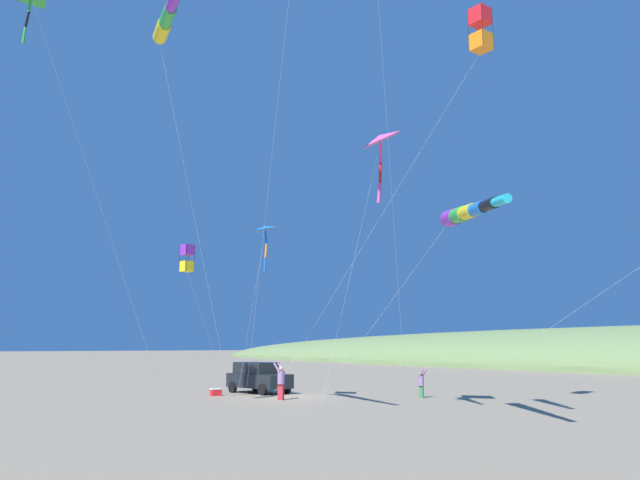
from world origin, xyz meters
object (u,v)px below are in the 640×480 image
at_px(person_adult_flyer, 281,380).
at_px(kite_delta_white_trailing, 265,230).
at_px(person_child_green_jacket, 421,382).
at_px(kite_delta_small_distant, 379,141).
at_px(kite_box_yellow_midlevel, 187,258).
at_px(kite_box_green_low_center, 480,30).
at_px(kite_windsock_teal_far_right, 466,213).
at_px(parked_car, 258,377).
at_px(kite_windsock_purple_drifting, 169,12).
at_px(cooler_box, 216,392).

distance_m(person_adult_flyer, kite_delta_white_trailing, 8.11).
bearing_deg(person_child_green_jacket, kite_delta_small_distant, 37.10).
distance_m(kite_box_yellow_midlevel, kite_box_green_low_center, 18.02).
xyz_separation_m(kite_windsock_teal_far_right, kite_delta_small_distant, (0.43, -4.76, 4.19)).
relative_size(person_child_green_jacket, kite_windsock_teal_far_right, 0.10).
xyz_separation_m(parked_car, kite_windsock_purple_drifting, (10.47, 11.49, 15.64)).
height_order(cooler_box, person_adult_flyer, person_adult_flyer).
xyz_separation_m(cooler_box, kite_delta_white_trailing, (-0.34, 5.12, 8.83)).
bearing_deg(person_adult_flyer, kite_delta_small_distant, 92.26).
xyz_separation_m(parked_car, kite_windsock_teal_far_right, (0.56, 18.19, 7.05)).
relative_size(person_child_green_jacket, kite_box_green_low_center, 0.08).
bearing_deg(kite_box_green_low_center, kite_windsock_teal_far_right, 28.66).
distance_m(cooler_box, kite_windsock_purple_drifting, 21.06).
xyz_separation_m(parked_car, cooler_box, (3.04, 0.53, -0.74)).
bearing_deg(cooler_box, person_child_green_jacket, 139.54).
bearing_deg(kite_windsock_purple_drifting, parked_car, -132.35).
bearing_deg(kite_delta_small_distant, kite_windsock_purple_drifting, -11.60).
xyz_separation_m(person_adult_flyer, kite_box_green_low_center, (-4.17, 11.22, 16.44)).
bearing_deg(person_child_green_jacket, parked_car, -54.03).
relative_size(parked_car, kite_delta_white_trailing, 0.49).
bearing_deg(parked_car, kite_box_yellow_midlevel, 36.95).
distance_m(parked_car, kite_delta_white_trailing, 10.23).
bearing_deg(kite_box_green_low_center, kite_windsock_purple_drifting, -19.94).
height_order(cooler_box, kite_box_yellow_midlevel, kite_box_yellow_midlevel).
xyz_separation_m(person_adult_flyer, kite_delta_white_trailing, (1.39, 0.55, 7.97)).
height_order(cooler_box, kite_box_green_low_center, kite_box_green_low_center).
distance_m(cooler_box, kite_delta_small_distant, 17.73).
bearing_deg(person_child_green_jacket, kite_windsock_teal_far_right, 56.95).
xyz_separation_m(kite_windsock_purple_drifting, kite_box_green_low_center, (-13.33, 4.84, 0.91)).
height_order(person_child_green_jacket, kite_windsock_teal_far_right, kite_windsock_teal_far_right).
xyz_separation_m(kite_delta_small_distant, kite_windsock_purple_drifting, (9.49, -1.95, 4.40)).
height_order(cooler_box, kite_delta_white_trailing, kite_delta_white_trailing).
distance_m(cooler_box, kite_box_green_low_center, 24.15).
height_order(kite_windsock_teal_far_right, kite_delta_white_trailing, kite_delta_white_trailing).
xyz_separation_m(kite_windsock_teal_far_right, kite_windsock_purple_drifting, (9.91, -6.70, 8.59)).
distance_m(cooler_box, kite_windsock_teal_far_right, 19.46).
bearing_deg(person_child_green_jacket, cooler_box, -40.46).
relative_size(kite_windsock_teal_far_right, kite_delta_small_distant, 1.29).
bearing_deg(person_adult_flyer, kite_box_yellow_midlevel, 0.70).
xyz_separation_m(parked_car, kite_box_green_low_center, (-2.86, 16.32, 16.55)).
height_order(person_child_green_jacket, kite_delta_small_distant, kite_delta_small_distant).
bearing_deg(parked_car, kite_delta_small_distant, 85.82).
bearing_deg(kite_box_green_low_center, person_adult_flyer, -69.61).
relative_size(cooler_box, kite_box_yellow_midlevel, 0.08).
bearing_deg(parked_car, cooler_box, 9.88).
xyz_separation_m(kite_delta_white_trailing, kite_box_green_low_center, (-5.56, 10.67, 8.47)).
relative_size(kite_windsock_teal_far_right, kite_box_yellow_midlevel, 2.07).
relative_size(kite_delta_white_trailing, kite_box_yellow_midlevel, 1.18).
relative_size(person_adult_flyer, kite_box_yellow_midlevel, 0.25).
relative_size(person_child_green_jacket, kite_windsock_purple_drifting, 0.09).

